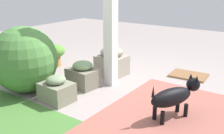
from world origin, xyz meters
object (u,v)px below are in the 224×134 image
porch_pillar (111,9)px  terracotta_pot_broad (54,53)px  stone_planter_nearest (112,62)px  doormat (189,75)px  round_shrub (24,60)px  stone_planter_near (83,75)px  dog (175,96)px  stone_planter_mid (57,90)px

porch_pillar → terracotta_pot_broad: 1.70m
stone_planter_nearest → terracotta_pot_broad: stone_planter_nearest is taller
stone_planter_nearest → doormat: 1.34m
porch_pillar → round_shrub: bearing=47.6°
stone_planter_near → dog: 1.54m
stone_planter_mid → terracotta_pot_broad: (1.21, -1.08, 0.09)m
stone_planter_nearest → porch_pillar: bearing=123.1°
stone_planter_near → round_shrub: size_ratio=0.51×
stone_planter_nearest → doormat: size_ratio=0.83×
porch_pillar → stone_planter_nearest: (0.24, -0.37, -0.93)m
dog → porch_pillar: bearing=-20.8°
porch_pillar → stone_planter_mid: bearing=76.9°
stone_planter_mid → terracotta_pot_broad: size_ratio=1.04×
stone_planter_mid → doormat: (-1.11, -2.00, -0.15)m
stone_planter_near → stone_planter_mid: stone_planter_near is taller
dog → doormat: bearing=-76.7°
dog → round_shrub: bearing=12.4°
stone_planter_near → dog: size_ratio=0.70×
stone_planter_nearest → doormat: (-1.13, -0.69, -0.22)m
stone_planter_nearest → round_shrub: size_ratio=0.52×
round_shrub → doormat: round_shrub is taller
porch_pillar → doormat: 1.80m
porch_pillar → stone_planter_mid: 1.39m
dog → doormat: dog is taller
stone_planter_near → round_shrub: round_shrub is taller
stone_planter_near → dog: dog is taller
stone_planter_nearest → stone_planter_mid: bearing=90.9°
terracotta_pot_broad → dog: 2.75m
dog → stone_planter_near: bearing=-5.1°
porch_pillar → round_shrub: (0.86, 0.94, -0.68)m
stone_planter_mid → dog: bearing=-162.4°
stone_planter_near → doormat: bearing=-129.9°
doormat → dog: bearing=103.3°
dog → stone_planter_nearest: bearing=-29.5°
terracotta_pot_broad → round_shrub: bearing=117.7°
stone_planter_mid → round_shrub: size_ratio=0.46×
stone_planter_near → round_shrub: (0.58, 0.60, 0.29)m
stone_planter_mid → dog: dog is taller
stone_planter_mid → stone_planter_near: bearing=-84.1°
round_shrub → terracotta_pot_broad: (0.57, -1.08, -0.22)m
porch_pillar → doormat: (-0.89, -1.06, -1.15)m
terracotta_pot_broad → dog: dog is taller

